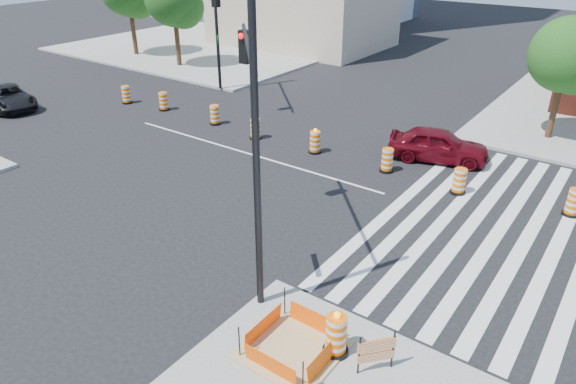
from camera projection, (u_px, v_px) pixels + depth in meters
name	position (u px, v px, depth m)	size (l,w,h in m)	color
ground	(247.00, 153.00, 23.59)	(120.00, 120.00, 0.00)	black
sidewalk_nw	(221.00, 43.00, 45.91)	(22.00, 22.00, 0.15)	gray
crosswalk_east	(487.00, 224.00, 17.89)	(6.75, 13.50, 0.01)	silver
lane_centerline	(247.00, 153.00, 23.59)	(14.00, 0.12, 0.01)	silver
excavation_pit	(293.00, 348.00, 12.32)	(2.20, 2.20, 0.90)	tan
red_coupe	(438.00, 145.00, 22.55)	(1.73, 4.31, 1.47)	#550711
dark_suv	(8.00, 97.00, 29.25)	(2.09, 4.54, 1.26)	black
signal_pole_se	(252.00, 112.00, 13.27)	(4.23, 4.63, 8.11)	black
signal_pole_nw	(216.00, 7.00, 28.72)	(4.63, 4.81, 8.63)	black
pit_drum	(336.00, 336.00, 12.05)	(0.63, 0.63, 1.23)	black
barricade	(376.00, 351.00, 11.53)	(0.63, 0.72, 1.07)	orange
tree_north_b	(174.00, 0.00, 36.20)	(4.12, 4.12, 7.00)	#382314
tree_north_c	(568.00, 59.00, 23.32)	(3.42, 3.42, 5.82)	#382314
median_drum_0	(126.00, 95.00, 30.14)	(0.60, 0.60, 1.02)	black
median_drum_1	(164.00, 102.00, 28.98)	(0.60, 0.60, 1.02)	black
median_drum_2	(215.00, 115.00, 26.88)	(0.60, 0.60, 1.02)	black
median_drum_3	(255.00, 129.00, 25.01)	(0.60, 0.60, 1.02)	black
median_drum_4	(315.00, 143.00, 23.43)	(0.60, 0.60, 1.18)	black
median_drum_5	(387.00, 161.00, 21.60)	(0.60, 0.60, 1.02)	black
median_drum_6	(459.00, 182.00, 19.81)	(0.60, 0.60, 1.02)	black
median_drum_7	(573.00, 203.00, 18.27)	(0.60, 0.60, 1.02)	black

